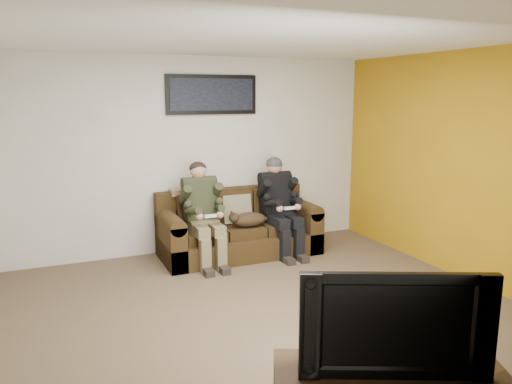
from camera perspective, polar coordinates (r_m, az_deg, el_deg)
name	(u,v)px	position (r m, az deg, el deg)	size (l,w,h in m)	color
floor	(264,311)	(5.06, 0.89, -13.44)	(5.00, 5.00, 0.00)	brown
ceiling	(265,37)	(4.63, 1.00, 17.25)	(5.00, 5.00, 0.00)	silver
wall_back	(196,155)	(6.77, -6.91, 4.20)	(5.00, 5.00, 0.00)	beige
wall_front	(438,248)	(2.83, 20.06, -6.06)	(5.00, 5.00, 0.00)	beige
wall_right	(465,167)	(6.13, 22.80, 2.70)	(4.50, 4.50, 0.00)	beige
accent_wall_right	(465,167)	(6.12, 22.74, 2.69)	(4.50, 4.50, 0.00)	#B07E11
sofa	(238,230)	(6.70, -2.12, -4.35)	(2.07, 0.89, 0.85)	#362510
throw_pillow	(236,209)	(6.67, -2.25, -1.93)	(0.39, 0.11, 0.38)	#817354
throw_blanket	(186,192)	(6.63, -8.01, 0.05)	(0.42, 0.21, 0.08)	tan
person_left	(203,208)	(6.28, -6.10, -1.81)	(0.51, 0.87, 1.27)	#786B4B
person_right	(279,201)	(6.66, 2.66, -0.98)	(0.51, 0.86, 1.28)	black
cat	(248,219)	(6.46, -0.94, -3.15)	(0.66, 0.26, 0.24)	#402F19
framed_poster	(212,95)	(6.76, -5.06, 11.03)	(1.25, 0.05, 0.52)	black
television	(392,318)	(3.21, 15.30, -13.75)	(1.14, 0.15, 0.66)	black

